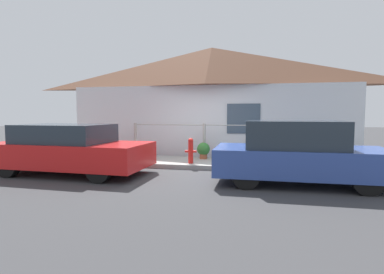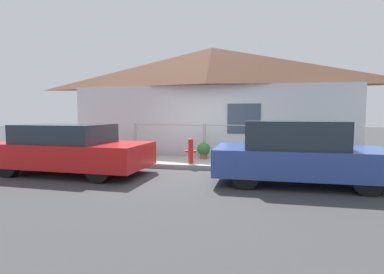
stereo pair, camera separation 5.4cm
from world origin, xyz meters
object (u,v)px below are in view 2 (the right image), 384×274
(fire_hydrant, at_px, (191,150))
(car_left, at_px, (70,149))
(potted_plant_near_hydrant, at_px, (204,150))
(car_right, at_px, (298,153))

(fire_hydrant, bearing_deg, car_left, -152.65)
(fire_hydrant, bearing_deg, potted_plant_near_hydrant, 76.50)
(car_left, bearing_deg, car_right, 2.26)
(car_left, xyz_separation_m, car_right, (5.66, -0.00, 0.04))
(fire_hydrant, distance_m, potted_plant_near_hydrant, 0.95)
(car_left, height_order, potted_plant_near_hydrant, car_left)
(car_right, height_order, fire_hydrant, car_right)
(car_left, height_order, fire_hydrant, car_left)
(fire_hydrant, xyz_separation_m, potted_plant_near_hydrant, (0.22, 0.92, -0.10))
(car_right, distance_m, potted_plant_near_hydrant, 3.52)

